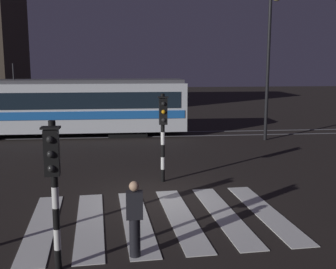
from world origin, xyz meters
name	(u,v)px	position (x,y,z in m)	size (l,w,h in m)	color
ground_plane	(154,198)	(0.00, 0.00, 0.00)	(120.00, 120.00, 0.00)	black
rail_near	(140,137)	(0.00, 11.01, 0.01)	(80.00, 0.12, 0.03)	#59595E
rail_far	(139,133)	(0.00, 12.45, 0.01)	(80.00, 0.12, 0.03)	#59595E
crosswalk_zebra	(159,219)	(0.00, -1.77, 0.01)	(7.11, 5.18, 0.02)	silver
traffic_light_median_centre	(163,125)	(0.45, 1.75, 2.07)	(0.36, 0.42, 3.13)	black
traffic_light_kerb_mid_left	(53,175)	(-2.27, -4.47, 2.03)	(0.36, 0.42, 3.08)	black
street_lamp_trackside_right	(270,51)	(6.80, 9.16, 4.81)	(0.44, 1.21, 7.65)	black
tram	(56,106)	(-4.74, 11.73, 1.74)	(14.94, 2.58, 4.15)	silver
pedestrian_waiting_at_kerb	(135,219)	(-0.70, -3.96, 0.88)	(0.36, 0.24, 1.71)	black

